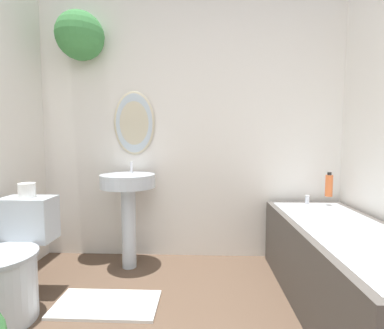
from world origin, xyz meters
TOP-DOWN VIEW (x-y plane):
  - wall_back at (-0.15, 2.32)m, footprint 2.89×0.41m
  - toilet at (-1.10, 1.35)m, footprint 0.44×0.63m
  - pedestal_sink at (-0.52, 2.04)m, footprint 0.46×0.46m
  - bathtub at (1.04, 1.45)m, footprint 0.66×1.62m
  - shampoo_bottle at (1.20, 2.13)m, footprint 0.06×0.06m
  - bath_mat at (-0.52, 1.46)m, footprint 0.68×0.34m
  - toilet_paper_roll at (-1.10, 1.59)m, footprint 0.11×0.11m

SIDE VIEW (x-z plane):
  - bath_mat at x=-0.52m, z-range 0.00..0.02m
  - bathtub at x=1.04m, z-range -0.03..0.59m
  - toilet at x=-1.10m, z-range -0.06..0.64m
  - pedestal_sink at x=-0.52m, z-range 0.18..1.09m
  - shampoo_bottle at x=1.20m, z-range 0.61..0.82m
  - toilet_paper_roll at x=-1.10m, z-range 0.70..0.80m
  - wall_back at x=-0.15m, z-range 0.12..2.52m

